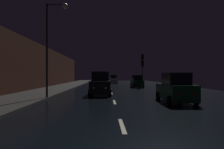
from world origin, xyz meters
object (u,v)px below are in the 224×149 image
at_px(traffic_light_far_right, 142,63).
at_px(car_approaching_headlights, 100,84).
at_px(car_parked_right_near, 175,89).
at_px(streetlamp_overhead, 53,36).
at_px(car_parked_right_far, 137,82).
at_px(car_distant_taillights, 114,80).

bearing_deg(traffic_light_far_right, car_approaching_headlights, -37.85).
xyz_separation_m(traffic_light_far_right, car_parked_right_near, (-0.80, -16.87, -2.81)).
height_order(streetlamp_overhead, car_parked_right_near, streetlamp_overhead).
xyz_separation_m(car_approaching_headlights, car_parked_right_far, (5.38, 11.62, -0.15)).
distance_m(streetlamp_overhead, car_parked_right_near, 10.13).
bearing_deg(car_distant_taillights, car_parked_right_far, -168.16).
distance_m(streetlamp_overhead, car_parked_right_far, 18.07).
xyz_separation_m(streetlamp_overhead, car_approaching_headlights, (3.67, 3.47, -3.97)).
relative_size(traffic_light_far_right, car_parked_right_near, 1.25).
distance_m(car_approaching_headlights, car_distant_taillights, 26.52).
bearing_deg(car_approaching_headlights, streetlamp_overhead, -46.65).
relative_size(streetlamp_overhead, car_approaching_headlights, 1.70).
distance_m(car_approaching_headlights, car_parked_right_near, 7.71).
bearing_deg(streetlamp_overhead, car_approaching_headlights, 43.35).
bearing_deg(car_distant_taillights, car_approaching_headlights, 175.06).
bearing_deg(car_parked_right_near, streetlamp_overhead, 77.27).
height_order(traffic_light_far_right, car_parked_right_far, traffic_light_far_right).
xyz_separation_m(traffic_light_far_right, car_approaching_headlights, (-6.19, -11.36, -2.73)).
relative_size(car_parked_right_far, car_distant_taillights, 0.99).
height_order(traffic_light_far_right, car_approaching_headlights, traffic_light_far_right).
xyz_separation_m(streetlamp_overhead, car_parked_right_near, (9.06, -2.05, -4.05)).
bearing_deg(car_parked_right_far, streetlamp_overhead, 149.01).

